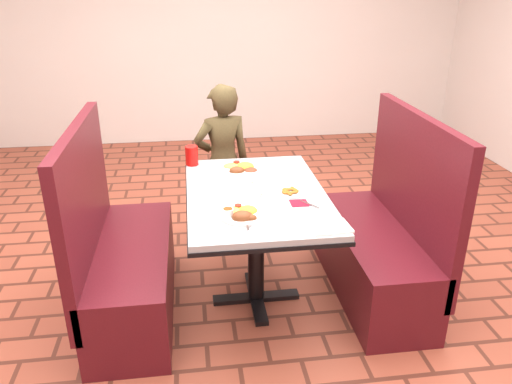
# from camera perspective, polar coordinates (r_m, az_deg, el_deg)

# --- Properties ---
(dining_table) EXTENTS (0.81, 1.21, 0.75)m
(dining_table) POSITION_cam_1_polar(r_m,az_deg,el_deg) (2.94, 0.00, -1.72)
(dining_table) COLOR #ABAEB0
(dining_table) RESTS_ON ground
(booth_bench_left) EXTENTS (0.47, 1.20, 1.17)m
(booth_bench_left) POSITION_cam_1_polar(r_m,az_deg,el_deg) (3.10, -14.90, -7.95)
(booth_bench_left) COLOR #58141C
(booth_bench_left) RESTS_ON ground
(booth_bench_right) EXTENTS (0.47, 1.20, 1.17)m
(booth_bench_right) POSITION_cam_1_polar(r_m,az_deg,el_deg) (3.29, 14.01, -6.00)
(booth_bench_right) COLOR #58141C
(booth_bench_right) RESTS_ON ground
(diner_person) EXTENTS (0.49, 0.38, 1.20)m
(diner_person) POSITION_cam_1_polar(r_m,az_deg,el_deg) (3.83, -3.83, 3.41)
(diner_person) COLOR brown
(diner_person) RESTS_ON ground
(near_dinner_plate) EXTENTS (0.25, 0.25, 0.08)m
(near_dinner_plate) POSITION_cam_1_polar(r_m,az_deg,el_deg) (2.60, -1.60, -2.28)
(near_dinner_plate) COLOR white
(near_dinner_plate) RESTS_ON dining_table
(far_dinner_plate) EXTENTS (0.29, 0.29, 0.07)m
(far_dinner_plate) POSITION_cam_1_polar(r_m,az_deg,el_deg) (3.22, -1.74, 2.88)
(far_dinner_plate) COLOR white
(far_dinner_plate) RESTS_ON dining_table
(plantain_plate) EXTENTS (0.16, 0.16, 0.02)m
(plantain_plate) POSITION_cam_1_polar(r_m,az_deg,el_deg) (2.88, 3.95, -0.01)
(plantain_plate) COLOR white
(plantain_plate) RESTS_ON dining_table
(maroon_napkin) EXTENTS (0.10, 0.10, 0.00)m
(maroon_napkin) POSITION_cam_1_polar(r_m,az_deg,el_deg) (2.77, 4.95, -1.27)
(maroon_napkin) COLOR maroon
(maroon_napkin) RESTS_ON dining_table
(spoon_utensil) EXTENTS (0.09, 0.11, 0.00)m
(spoon_utensil) POSITION_cam_1_polar(r_m,az_deg,el_deg) (2.75, 6.16, -1.41)
(spoon_utensil) COLOR silver
(spoon_utensil) RESTS_ON dining_table
(red_tumbler) EXTENTS (0.08, 0.08, 0.13)m
(red_tumbler) POSITION_cam_1_polar(r_m,az_deg,el_deg) (3.34, -7.36, 4.15)
(red_tumbler) COLOR red
(red_tumbler) RESTS_ON dining_table
(paper_napkin) EXTENTS (0.21, 0.16, 0.01)m
(paper_napkin) POSITION_cam_1_polar(r_m,az_deg,el_deg) (2.51, 8.46, -4.00)
(paper_napkin) COLOR white
(paper_napkin) RESTS_ON dining_table
(knife_utensil) EXTENTS (0.02, 0.17, 0.00)m
(knife_utensil) POSITION_cam_1_polar(r_m,az_deg,el_deg) (2.57, -0.79, -3.00)
(knife_utensil) COLOR silver
(knife_utensil) RESTS_ON dining_table
(fork_utensil) EXTENTS (0.01, 0.16, 0.00)m
(fork_utensil) POSITION_cam_1_polar(r_m,az_deg,el_deg) (2.52, -1.09, -3.55)
(fork_utensil) COLOR silver
(fork_utensil) RESTS_ON dining_table
(lettuce_shreds) EXTENTS (0.28, 0.32, 0.00)m
(lettuce_shreds) POSITION_cam_1_polar(r_m,az_deg,el_deg) (2.96, 0.61, 0.51)
(lettuce_shreds) COLOR #84B448
(lettuce_shreds) RESTS_ON dining_table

